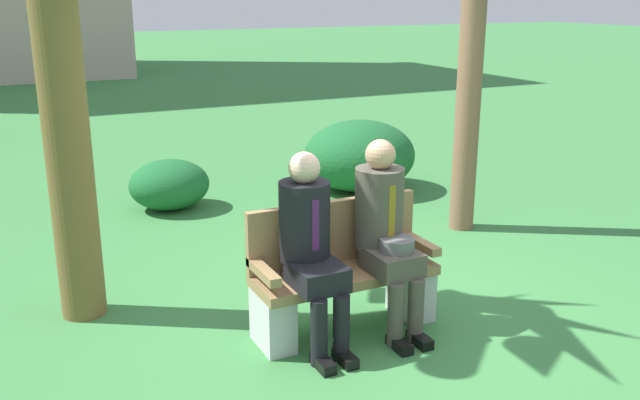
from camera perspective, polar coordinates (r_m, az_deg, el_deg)
ground_plane at (r=5.29m, az=5.07°, el=-9.17°), size 80.00×80.00×0.00m
park_bench at (r=4.92m, az=1.81°, el=-6.18°), size 1.29×0.44×0.90m
seated_man_left at (r=4.57m, az=-0.80°, el=-3.38°), size 0.34×0.72×1.31m
seated_man_right at (r=4.82m, az=5.36°, el=-2.23°), size 0.34×0.72×1.34m
shrub_near_bench at (r=7.82m, az=-12.19°, el=1.24°), size 0.88×0.80×0.55m
shrub_mid_lawn at (r=8.37m, az=3.25°, el=3.64°), size 1.35×1.24×0.84m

